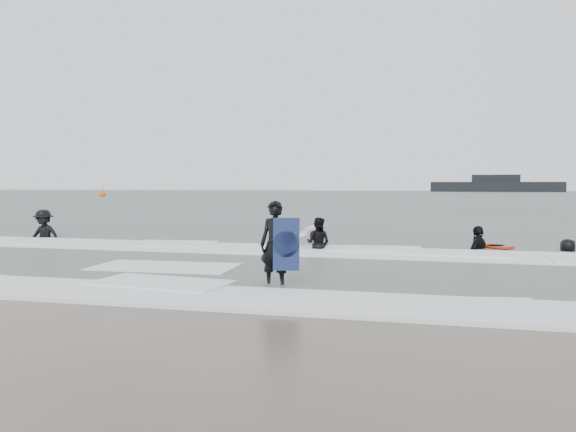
% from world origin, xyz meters
% --- Properties ---
extents(ground, '(320.00, 320.00, 0.00)m').
position_xyz_m(ground, '(0.00, 0.00, 0.00)').
color(ground, brown).
rests_on(ground, ground).
extents(sea, '(320.00, 320.00, 0.00)m').
position_xyz_m(sea, '(0.00, 80.00, 0.06)').
color(sea, '#47544C').
rests_on(sea, ground).
extents(surfer_centre, '(0.64, 0.46, 1.65)m').
position_xyz_m(surfer_centre, '(0.88, 0.71, 0.00)').
color(surfer_centre, black).
rests_on(surfer_centre, ground).
extents(surfer_wading, '(0.86, 0.74, 1.53)m').
position_xyz_m(surfer_wading, '(0.49, 6.61, 0.00)').
color(surfer_wading, black).
rests_on(surfer_wading, ground).
extents(surfer_breaker, '(1.28, 0.80, 1.90)m').
position_xyz_m(surfer_breaker, '(-9.64, 7.58, 0.00)').
color(surfer_breaker, black).
rests_on(surfer_breaker, ground).
extents(surfer_right_near, '(0.94, 1.18, 1.88)m').
position_xyz_m(surfer_right_near, '(5.02, 7.93, 0.00)').
color(surfer_right_near, black).
rests_on(surfer_right_near, ground).
extents(surfer_right_far, '(0.89, 0.75, 1.55)m').
position_xyz_m(surfer_right_far, '(7.42, 7.92, 0.00)').
color(surfer_right_far, black).
rests_on(surfer_right_far, ground).
extents(surf_foam, '(30.03, 9.06, 0.09)m').
position_xyz_m(surf_foam, '(0.00, 3.70, 0.04)').
color(surf_foam, white).
rests_on(surf_foam, ground).
extents(bodyboards, '(6.47, 8.34, 1.25)m').
position_xyz_m(bodyboards, '(2.27, 5.21, 0.50)').
color(bodyboards, '#0E1943').
rests_on(bodyboards, ground).
extents(buoy, '(1.00, 1.00, 1.65)m').
position_xyz_m(buoy, '(-46.36, 67.49, 0.42)').
color(buoy, '#F4610A').
rests_on(buoy, ground).
extents(vessel_horizon, '(31.94, 5.70, 4.33)m').
position_xyz_m(vessel_horizon, '(18.36, 142.06, 1.61)').
color(vessel_horizon, black).
rests_on(vessel_horizon, ground).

